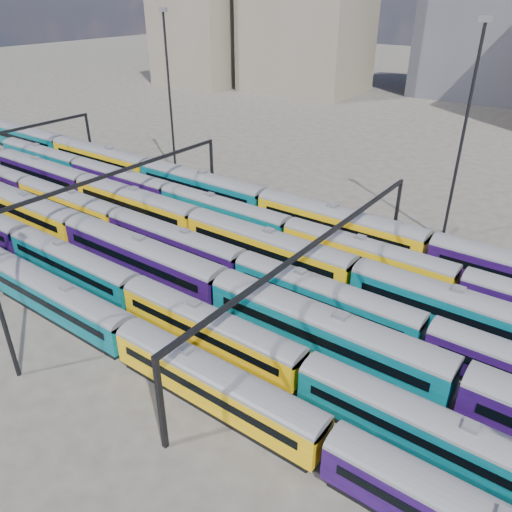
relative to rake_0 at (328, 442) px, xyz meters
The scene contains 12 objects.
ground 25.01m from the rake_0, 142.93° to the left, with size 500.00×500.00×0.00m, color #433D38.
rake_0 is the anchor object (origin of this frame).
rake_1 6.93m from the rake_0, 133.82° to the left, with size 114.87×2.80×4.71m.
rake_2 19.88m from the rake_0, 149.80° to the left, with size 134.21×3.27×5.52m.
rake_3 32.22m from the rake_0, 152.25° to the left, with size 137.90×2.88×4.84m.
rake_4 21.55m from the rake_0, 111.85° to the left, with size 129.40×3.15×5.32m.
rake_5 31.55m from the rake_0, 127.60° to the left, with size 120.69×2.94×4.95m.
rake_6 40.00m from the rake_0, 131.40° to the left, with size 134.93×3.29×5.55m.
gantry_1 42.80m from the rake_0, 159.38° to the left, with size 0.35×40.35×8.03m.
gantry_2 18.46m from the rake_0, 123.31° to the left, with size 0.35×40.35×8.03m.
mast_1 63.14m from the rake_0, 143.42° to the left, with size 1.40×0.50×25.60m.
mast_3 40.95m from the rake_0, 97.10° to the left, with size 1.40×0.50×25.60m.
Camera 1 is at (29.44, -35.87, 28.20)m, focal length 35.00 mm.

